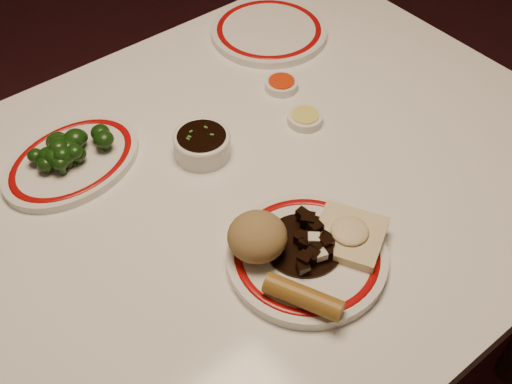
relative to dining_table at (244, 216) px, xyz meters
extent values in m
plane|color=black|center=(0.00, 0.00, -0.66)|extent=(7.00, 7.00, 0.00)
cube|color=white|center=(0.00, 0.00, 0.07)|extent=(1.20, 0.90, 0.04)
cylinder|color=black|center=(0.54, 0.39, -0.30)|extent=(0.06, 0.06, 0.71)
cylinder|color=white|center=(-0.03, -0.19, 0.10)|extent=(0.27, 0.27, 0.02)
torus|color=#980807|center=(-0.03, -0.19, 0.11)|extent=(0.23, 0.23, 0.00)
ellipsoid|color=#997948|center=(-0.08, -0.14, 0.14)|extent=(0.09, 0.09, 0.06)
cylinder|color=olive|center=(-0.09, -0.25, 0.13)|extent=(0.08, 0.11, 0.03)
cube|color=beige|center=(0.04, -0.21, 0.12)|extent=(0.14, 0.14, 0.02)
ellipsoid|color=beige|center=(0.04, -0.21, 0.13)|extent=(0.06, 0.06, 0.02)
cylinder|color=black|center=(-0.02, -0.18, 0.11)|extent=(0.12, 0.12, 0.00)
cube|color=black|center=(0.01, -0.19, 0.12)|extent=(0.02, 0.02, 0.02)
cube|color=black|center=(-0.02, -0.18, 0.12)|extent=(0.02, 0.02, 0.02)
cube|color=black|center=(-0.02, -0.17, 0.12)|extent=(0.02, 0.02, 0.01)
cube|color=black|center=(-0.03, -0.21, 0.12)|extent=(0.02, 0.02, 0.02)
cube|color=black|center=(0.00, -0.20, 0.13)|extent=(0.02, 0.02, 0.02)
cube|color=black|center=(0.01, -0.14, 0.13)|extent=(0.02, 0.02, 0.01)
cube|color=black|center=(-0.07, -0.16, 0.12)|extent=(0.02, 0.02, 0.02)
cube|color=black|center=(0.00, -0.17, 0.13)|extent=(0.02, 0.02, 0.02)
cube|color=black|center=(-0.02, -0.18, 0.12)|extent=(0.02, 0.02, 0.01)
cube|color=black|center=(-0.01, -0.21, 0.12)|extent=(0.03, 0.03, 0.02)
cube|color=black|center=(-0.05, -0.20, 0.13)|extent=(0.02, 0.02, 0.02)
cube|color=black|center=(-0.02, -0.20, 0.12)|extent=(0.02, 0.02, 0.02)
cube|color=black|center=(-0.06, -0.21, 0.12)|extent=(0.02, 0.02, 0.02)
cube|color=black|center=(-0.03, -0.18, 0.12)|extent=(0.02, 0.02, 0.02)
cube|color=black|center=(0.00, -0.16, 0.13)|extent=(0.03, 0.03, 0.02)
cube|color=black|center=(-0.02, -0.17, 0.12)|extent=(0.02, 0.02, 0.02)
cube|color=beige|center=(-0.02, -0.21, 0.12)|extent=(0.02, 0.02, 0.01)
cube|color=beige|center=(-0.01, -0.19, 0.13)|extent=(0.02, 0.02, 0.01)
torus|color=#980807|center=(-0.20, 0.21, 0.11)|extent=(0.25, 0.25, 0.00)
cylinder|color=#23471C|center=(-0.18, 0.23, 0.11)|extent=(0.01, 0.01, 0.01)
ellipsoid|color=#13360D|center=(-0.18, 0.23, 0.13)|extent=(0.03, 0.03, 0.02)
cylinder|color=#23471C|center=(-0.21, 0.24, 0.11)|extent=(0.01, 0.01, 0.01)
ellipsoid|color=#13360D|center=(-0.21, 0.24, 0.13)|extent=(0.04, 0.04, 0.03)
cylinder|color=#23471C|center=(-0.20, 0.20, 0.11)|extent=(0.01, 0.01, 0.01)
ellipsoid|color=#13360D|center=(-0.20, 0.20, 0.12)|extent=(0.03, 0.03, 0.02)
cylinder|color=#23471C|center=(-0.20, 0.20, 0.11)|extent=(0.01, 0.01, 0.01)
ellipsoid|color=#13360D|center=(-0.20, 0.20, 0.13)|extent=(0.03, 0.03, 0.02)
cylinder|color=#23471C|center=(-0.22, 0.21, 0.11)|extent=(0.01, 0.01, 0.01)
ellipsoid|color=#13360D|center=(-0.22, 0.21, 0.12)|extent=(0.03, 0.03, 0.02)
cylinder|color=#23471C|center=(-0.21, 0.20, 0.11)|extent=(0.01, 0.01, 0.02)
ellipsoid|color=#13360D|center=(-0.21, 0.20, 0.13)|extent=(0.03, 0.03, 0.02)
cylinder|color=#23471C|center=(-0.24, 0.22, 0.11)|extent=(0.01, 0.01, 0.01)
ellipsoid|color=#13360D|center=(-0.24, 0.22, 0.13)|extent=(0.03, 0.03, 0.03)
cylinder|color=#23471C|center=(-0.18, 0.22, 0.11)|extent=(0.01, 0.01, 0.01)
ellipsoid|color=#13360D|center=(-0.18, 0.22, 0.13)|extent=(0.04, 0.04, 0.03)
cylinder|color=#23471C|center=(-0.14, 0.22, 0.11)|extent=(0.01, 0.01, 0.01)
ellipsoid|color=#13360D|center=(-0.14, 0.22, 0.13)|extent=(0.03, 0.03, 0.03)
cylinder|color=#23471C|center=(-0.23, 0.21, 0.11)|extent=(0.01, 0.01, 0.01)
ellipsoid|color=#13360D|center=(-0.23, 0.21, 0.13)|extent=(0.04, 0.04, 0.03)
cylinder|color=#23471C|center=(-0.18, 0.23, 0.11)|extent=(0.01, 0.01, 0.01)
ellipsoid|color=#13360D|center=(-0.18, 0.23, 0.13)|extent=(0.03, 0.03, 0.02)
cylinder|color=#23471C|center=(-0.15, 0.19, 0.11)|extent=(0.01, 0.01, 0.01)
ellipsoid|color=#13360D|center=(-0.15, 0.19, 0.13)|extent=(0.03, 0.03, 0.03)
cylinder|color=#23471C|center=(-0.21, 0.20, 0.11)|extent=(0.01, 0.01, 0.01)
ellipsoid|color=#13360D|center=(-0.21, 0.20, 0.13)|extent=(0.03, 0.03, 0.02)
cylinder|color=#23471C|center=(-0.20, 0.21, 0.11)|extent=(0.01, 0.01, 0.01)
ellipsoid|color=#13360D|center=(-0.20, 0.21, 0.13)|extent=(0.04, 0.04, 0.03)
cylinder|color=#23471C|center=(-0.25, 0.21, 0.11)|extent=(0.01, 0.01, 0.01)
ellipsoid|color=#13360D|center=(-0.25, 0.21, 0.13)|extent=(0.03, 0.03, 0.02)
cylinder|color=#23471C|center=(-0.23, 0.19, 0.11)|extent=(0.01, 0.01, 0.02)
ellipsoid|color=#13360D|center=(-0.23, 0.19, 0.13)|extent=(0.03, 0.03, 0.02)
cylinder|color=#23471C|center=(-0.21, 0.21, 0.11)|extent=(0.01, 0.01, 0.01)
ellipsoid|color=#13360D|center=(-0.21, 0.21, 0.13)|extent=(0.04, 0.04, 0.03)
cylinder|color=#23471C|center=(-0.25, 0.23, 0.11)|extent=(0.01, 0.01, 0.01)
ellipsoid|color=#13360D|center=(-0.25, 0.23, 0.13)|extent=(0.03, 0.03, 0.02)
ellipsoid|color=#13360D|center=(-0.22, 0.20, 0.14)|extent=(0.03, 0.03, 0.02)
ellipsoid|color=#13360D|center=(-0.21, 0.22, 0.14)|extent=(0.03, 0.03, 0.03)
ellipsoid|color=#13360D|center=(-0.20, 0.19, 0.14)|extent=(0.03, 0.03, 0.02)
ellipsoid|color=#13360D|center=(-0.22, 0.21, 0.14)|extent=(0.03, 0.03, 0.03)
cylinder|color=white|center=(-0.01, 0.09, 0.11)|extent=(0.10, 0.10, 0.04)
cylinder|color=black|center=(-0.01, 0.09, 0.13)|extent=(0.09, 0.09, 0.00)
cylinder|color=white|center=(0.21, 0.15, 0.10)|extent=(0.06, 0.06, 0.02)
cylinder|color=red|center=(0.21, 0.15, 0.11)|extent=(0.05, 0.05, 0.00)
cylinder|color=white|center=(0.18, 0.04, 0.10)|extent=(0.06, 0.06, 0.02)
cylinder|color=#DFD75C|center=(0.18, 0.04, 0.11)|extent=(0.05, 0.05, 0.00)
cylinder|color=white|center=(0.30, 0.30, 0.10)|extent=(0.30, 0.30, 0.02)
torus|color=#980807|center=(0.30, 0.30, 0.11)|extent=(0.26, 0.26, 0.00)
camera|label=1|loc=(-0.44, -0.59, 0.87)|focal=45.00mm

